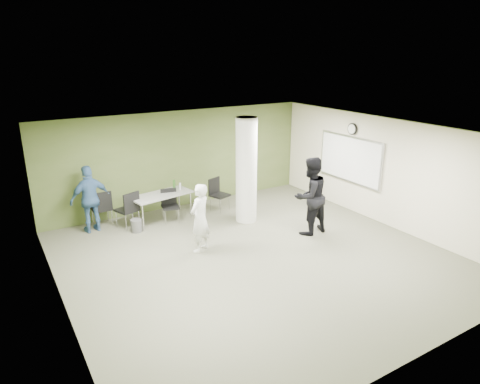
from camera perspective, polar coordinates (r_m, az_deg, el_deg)
floor at (r=9.66m, az=2.11°, el=-8.73°), size 8.00×8.00×0.00m
ceiling at (r=8.74m, az=2.32°, el=7.83°), size 8.00×8.00×0.00m
wall_back at (r=12.50m, az=-7.97°, el=4.32°), size 8.00×2.80×0.02m
wall_left at (r=7.80m, az=-23.29°, el=-5.83°), size 0.02×8.00×2.80m
wall_right_cream at (r=11.71m, az=18.80°, el=2.54°), size 0.02×8.00×2.80m
column at (r=11.23m, az=0.85°, el=2.89°), size 0.56×0.56×2.80m
whiteboard at (r=12.40m, az=14.42°, el=4.27°), size 0.05×2.30×1.30m
wall_clock at (r=12.23m, az=14.74°, el=8.14°), size 0.06×0.32×0.32m
folding_table at (r=11.55m, az=-10.38°, el=-0.48°), size 1.73×0.99×1.02m
wastebasket at (r=11.21m, az=-13.64°, el=-4.37°), size 0.28×0.28×0.33m
chair_back_left at (r=11.62m, az=-17.92°, el=-1.77°), size 0.49×0.49×0.98m
chair_back_right at (r=11.31m, az=-14.59°, el=-1.96°), size 0.63×0.63×0.99m
chair_table_left at (r=11.60m, az=-9.35°, el=-1.44°), size 0.52×0.52×0.88m
chair_table_right at (r=12.27m, az=-3.03°, el=0.05°), size 0.59×0.59×0.93m
woman_white at (r=9.69m, az=-5.37°, el=-3.49°), size 0.70×0.61×1.61m
man_black at (r=10.68m, az=9.33°, el=-0.54°), size 1.01×0.82×1.96m
man_blue at (r=11.32m, az=-19.31°, el=-0.89°), size 1.06×0.55×1.73m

